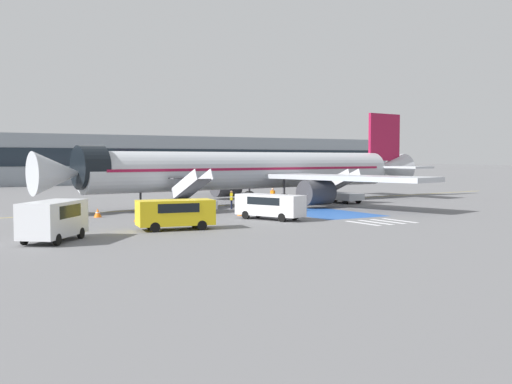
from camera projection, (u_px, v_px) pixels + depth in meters
The scene contains 23 objects.
ground_plane at pixel (267, 203), 61.93m from camera, with size 600.00×600.00×0.00m, color slate.
apron_leadline_yellow at pixel (253, 204), 61.06m from camera, with size 0.20×79.70×0.01m, color gold.
apron_stand_patch_blue at pixel (323, 213), 50.79m from camera, with size 6.25×9.76×0.01m, color #2856A8.
apron_walkway_bar_0 at pixel (363, 223), 42.85m from camera, with size 0.44×3.60×0.01m, color silver.
apron_walkway_bar_1 at pixel (375, 222), 43.46m from camera, with size 0.44×3.60×0.01m, color silver.
apron_walkway_bar_2 at pixel (388, 221), 44.07m from camera, with size 0.44×3.60×0.01m, color silver.
apron_walkway_bar_3 at pixel (400, 221), 44.68m from camera, with size 0.44×3.60×0.01m, color silver.
airliner at pixel (258, 171), 61.28m from camera, with size 45.48×36.96×10.00m.
boarding_stairs_forward at pixel (191, 201), 51.63m from camera, with size 2.70×5.40×3.78m.
boarding_stairs_aft at pixel (340, 194), 62.26m from camera, with size 2.70×5.40×3.58m.
fuel_tanker at pixel (216, 178), 88.81m from camera, with size 9.42×2.81×3.44m.
service_van_0 at pixel (53, 218), 33.40m from camera, with size 4.50×4.85×2.27m.
service_van_1 at pixel (175, 212), 38.94m from camera, with size 5.19×2.81×1.95m.
service_van_2 at pixel (270, 204), 45.37m from camera, with size 3.77×5.68×1.90m.
baggage_cart at pixel (290, 207), 53.45m from camera, with size 2.30×2.96×0.87m.
ground_crew_0 at pixel (232, 198), 54.76m from camera, with size 0.45×0.48×1.69m.
ground_crew_1 at pixel (273, 196), 56.16m from camera, with size 0.32×0.47×1.87m.
ground_crew_2 at pixel (303, 196), 57.61m from camera, with size 0.47×0.46×1.73m.
ground_crew_3 at pixel (301, 193), 61.24m from camera, with size 0.48×0.36×1.84m.
traffic_cone_0 at pixel (137, 218), 43.98m from camera, with size 0.53×0.53×0.59m.
traffic_cone_1 at pixel (240, 212), 48.61m from camera, with size 0.49×0.49×0.55m.
traffic_cone_2 at pixel (98, 213), 47.18m from camera, with size 0.62×0.62×0.69m.
terminal_building at pixel (126, 159), 112.36m from camera, with size 119.10×12.10×8.75m.
Camera 1 is at (-32.39, -52.61, 4.69)m, focal length 42.00 mm.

